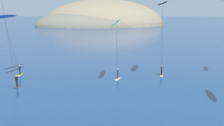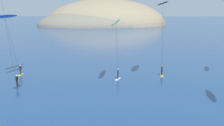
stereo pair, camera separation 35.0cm
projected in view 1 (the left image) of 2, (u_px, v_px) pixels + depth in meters
headland_island at (100, 25)px, 164.77m from camera, size 73.39×55.35×30.53m
kitesurfer_green at (116, 27)px, 36.64m from camera, size 1.42×8.86×9.47m
kitesurfer_black at (163, 9)px, 38.41m from camera, size 2.40×8.81×11.75m
kitesurfer_blue at (5, 21)px, 41.44m from camera, size 3.04×6.11×9.86m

